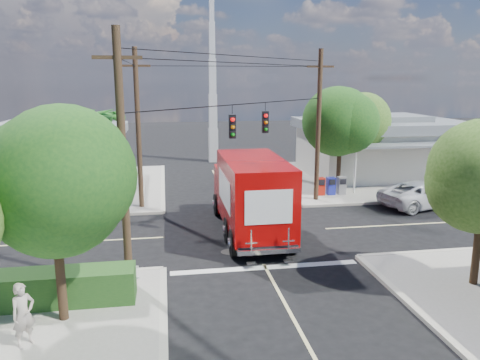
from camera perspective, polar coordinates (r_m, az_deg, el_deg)
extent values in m
plane|color=black|center=(22.81, 0.81, -6.47)|extent=(120.00, 120.00, 0.00)
cube|color=gray|center=(36.23, 15.07, 0.29)|extent=(14.00, 14.00, 0.14)
cube|color=#B0AB9C|center=(33.98, 4.23, -0.09)|extent=(0.25, 14.00, 0.14)
cube|color=#B0AB9C|center=(30.16, 20.47, -2.44)|extent=(14.00, 0.25, 0.14)
cube|color=gray|center=(33.86, -21.30, -0.96)|extent=(14.00, 14.00, 0.14)
cube|color=#B0AB9C|center=(33.08, -9.38, -0.57)|extent=(0.25, 14.00, 0.14)
cube|color=#B0AB9C|center=(27.27, -24.27, -4.28)|extent=(14.00, 0.25, 0.14)
cube|color=#B0AB9C|center=(14.79, 25.45, -18.43)|extent=(0.25, 14.00, 0.14)
cube|color=beige|center=(32.34, -2.27, -0.82)|extent=(0.12, 12.00, 0.01)
cube|color=beige|center=(13.96, 8.39, -19.52)|extent=(0.12, 12.00, 0.01)
cube|color=beige|center=(26.38, 22.81, -4.84)|extent=(12.00, 0.12, 0.01)
cube|color=beige|center=(23.34, -24.35, -7.15)|extent=(12.00, 0.12, 0.01)
cube|color=silver|center=(18.87, 3.12, -10.59)|extent=(7.50, 0.40, 0.01)
cube|color=beige|center=(37.44, 16.69, 3.33)|extent=(11.00, 8.00, 3.40)
cube|color=gray|center=(37.20, 16.89, 6.45)|extent=(11.80, 8.80, 0.70)
cube|color=gray|center=(37.15, 16.94, 7.22)|extent=(6.05, 4.40, 0.50)
cube|color=gray|center=(32.99, 20.50, 4.03)|extent=(9.90, 1.80, 0.15)
cylinder|color=silver|center=(30.56, 13.83, 1.09)|extent=(0.12, 0.12, 2.90)
cylinder|color=silver|center=(34.94, 27.25, 1.45)|extent=(0.12, 0.12, 2.90)
cube|color=beige|center=(35.20, -22.61, 2.19)|extent=(10.00, 8.00, 3.20)
cube|color=gray|center=(34.95, -22.88, 5.34)|extent=(10.80, 8.80, 0.70)
cube|color=gray|center=(34.90, -22.94, 6.15)|extent=(5.50, 4.40, 0.50)
cube|color=gray|center=(30.35, -24.85, 2.63)|extent=(9.00, 1.80, 0.15)
cylinder|color=silver|center=(28.98, -17.40, 0.08)|extent=(0.12, 0.12, 2.70)
cube|color=silver|center=(41.90, -3.28, 4.26)|extent=(0.80, 0.80, 3.00)
cube|color=silver|center=(41.59, -3.33, 8.36)|extent=(0.70, 0.70, 3.00)
cube|color=silver|center=(41.49, -3.38, 12.50)|extent=(0.60, 0.60, 3.00)
cube|color=silver|center=(41.61, -3.43, 16.63)|extent=(0.50, 0.50, 3.00)
cube|color=silver|center=(41.95, -3.49, 20.72)|extent=(0.40, 0.40, 3.00)
cylinder|color=#422D1C|center=(15.12, -21.17, -9.27)|extent=(0.28, 0.28, 3.71)
sphere|color=#174817|center=(14.46, -21.88, -0.66)|extent=(3.71, 3.71, 3.71)
sphere|color=#174817|center=(14.70, -23.31, 0.34)|extent=(3.02, 3.02, 3.02)
sphere|color=#174817|center=(14.13, -20.71, -1.35)|extent=(3.25, 3.25, 3.25)
cylinder|color=#422D1C|center=(30.58, 11.97, 2.33)|extent=(0.28, 0.28, 4.10)
sphere|color=#174817|center=(30.25, 12.19, 7.11)|extent=(4.10, 4.10, 4.10)
sphere|color=#174817|center=(30.27, 11.36, 7.64)|extent=(3.33, 3.33, 3.33)
sphere|color=#174817|center=(30.11, 13.01, 6.80)|extent=(3.58, 3.58, 3.58)
cylinder|color=#422D1C|center=(33.61, 14.76, 2.63)|extent=(0.28, 0.28, 3.58)
sphere|color=#305916|center=(33.32, 14.97, 6.43)|extent=(3.58, 3.58, 3.58)
sphere|color=#305916|center=(33.33, 14.22, 6.86)|extent=(2.91, 2.91, 2.91)
sphere|color=#305916|center=(33.21, 15.72, 6.17)|extent=(3.14, 3.14, 3.14)
cylinder|color=#422D1C|center=(18.55, 27.05, -6.25)|extent=(0.28, 0.28, 3.46)
sphere|color=#305916|center=(17.91, 26.38, 1.06)|extent=(2.81, 2.81, 2.81)
cylinder|color=#422D1C|center=(29.39, -16.39, 2.59)|extent=(0.24, 0.24, 5.00)
cone|color=#276E22|center=(28.98, -14.92, 7.74)|extent=(0.50, 2.06, 0.98)
cone|color=#276E22|center=(29.72, -15.45, 7.81)|extent=(1.92, 1.68, 0.98)
cone|color=#276E22|center=(29.98, -16.87, 7.76)|extent=(2.12, 0.95, 0.98)
cone|color=#276E22|center=(29.59, -18.17, 7.62)|extent=(1.34, 2.07, 0.98)
cone|color=#276E22|center=(28.82, -18.41, 7.50)|extent=(1.34, 2.07, 0.98)
cone|color=#276E22|center=(28.25, -17.33, 7.48)|extent=(2.12, 0.95, 0.98)
cone|color=#276E22|center=(28.32, -15.74, 7.59)|extent=(1.92, 1.68, 0.98)
cylinder|color=#422D1C|center=(31.19, -19.69, 2.54)|extent=(0.24, 0.24, 4.60)
cone|color=#276E22|center=(30.75, -18.35, 7.02)|extent=(0.50, 2.06, 0.98)
cone|color=#276E22|center=(31.50, -18.77, 7.10)|extent=(1.92, 1.68, 0.98)
cone|color=#276E22|center=(31.80, -20.08, 7.05)|extent=(2.12, 0.95, 0.98)
cone|color=#276E22|center=(31.45, -21.34, 6.91)|extent=(1.34, 2.07, 0.98)
cone|color=#276E22|center=(30.69, -21.64, 6.77)|extent=(1.34, 2.07, 0.98)
cone|color=#276E22|center=(30.09, -20.69, 6.75)|extent=(2.12, 0.95, 0.98)
cone|color=#276E22|center=(30.12, -19.20, 6.86)|extent=(1.92, 1.68, 0.98)
cylinder|color=#473321|center=(16.38, -14.07, 1.95)|extent=(0.28, 0.28, 9.00)
cube|color=#473321|center=(16.15, -14.73, 14.26)|extent=(1.60, 0.12, 0.12)
cylinder|color=#473321|center=(28.09, 9.53, 6.33)|extent=(0.28, 0.28, 9.00)
cube|color=#473321|center=(27.96, 9.78, 13.48)|extent=(1.60, 0.12, 0.12)
cylinder|color=#473321|center=(26.66, -12.29, 5.90)|extent=(0.28, 0.28, 9.00)
cube|color=#473321|center=(26.52, -12.64, 13.44)|extent=(1.60, 0.12, 0.12)
cylinder|color=black|center=(21.63, 0.86, 9.28)|extent=(10.43, 10.43, 0.04)
cube|color=black|center=(20.79, -0.95, 6.53)|extent=(0.30, 0.24, 1.05)
sphere|color=red|center=(20.62, -0.89, 7.40)|extent=(0.20, 0.20, 0.20)
cube|color=black|center=(22.99, 3.09, 7.07)|extent=(0.30, 0.24, 1.05)
sphere|color=red|center=(22.83, 3.17, 7.86)|extent=(0.20, 0.20, 0.20)
cube|color=silver|center=(17.57, -22.13, -11.60)|extent=(5.94, 0.05, 0.08)
cube|color=silver|center=(17.42, -22.24, -10.40)|extent=(5.94, 0.05, 0.08)
cube|color=silver|center=(17.08, -12.82, -11.11)|extent=(0.09, 0.06, 1.00)
cube|color=#1F4719|center=(16.83, -23.46, -12.05)|extent=(6.20, 1.20, 1.10)
cube|color=#B31A0E|center=(29.84, 9.75, -0.76)|extent=(0.50, 0.50, 1.10)
cube|color=navy|center=(30.07, 11.01, -0.71)|extent=(0.50, 0.50, 1.10)
cube|color=slate|center=(30.32, 12.25, -0.66)|extent=(0.50, 0.50, 1.10)
cube|color=black|center=(22.84, 1.21, -4.89)|extent=(2.48, 8.38, 0.27)
cube|color=#A70605|center=(25.74, -0.09, -0.93)|extent=(2.58, 1.83, 2.36)
cube|color=black|center=(26.37, -0.35, 0.35)|extent=(2.26, 0.27, 1.02)
cube|color=silver|center=(26.84, -0.42, -2.03)|extent=(2.47, 0.13, 0.38)
cube|color=#A70605|center=(21.50, 1.69, -1.53)|extent=(2.69, 6.23, 3.12)
cube|color=white|center=(21.75, 5.23, -0.98)|extent=(0.02, 3.87, 1.40)
cube|color=white|center=(21.25, -1.92, -1.25)|extent=(0.02, 3.87, 1.40)
cube|color=white|center=(18.48, 3.53, -3.34)|extent=(1.93, 0.02, 1.40)
cube|color=silver|center=(18.91, 3.55, -8.63)|extent=(2.58, 0.27, 0.19)
cube|color=silver|center=(18.49, 1.37, -7.69)|extent=(0.48, 0.06, 1.07)
cube|color=silver|center=(18.81, 5.92, -7.40)|extent=(0.48, 0.06, 1.07)
cylinder|color=black|center=(25.63, -2.77, -2.98)|extent=(0.34, 1.18, 1.18)
cylinder|color=black|center=(26.01, 2.66, -2.75)|extent=(0.34, 1.18, 1.18)
cylinder|color=black|center=(19.73, -0.71, -7.70)|extent=(0.34, 1.18, 1.18)
cylinder|color=black|center=(20.22, 6.29, -7.27)|extent=(0.34, 1.18, 1.18)
imported|color=silver|center=(29.21, 21.53, -1.62)|extent=(5.83, 3.72, 1.50)
imported|color=#B7AA9E|center=(14.51, -24.91, -14.63)|extent=(0.77, 0.77, 1.80)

